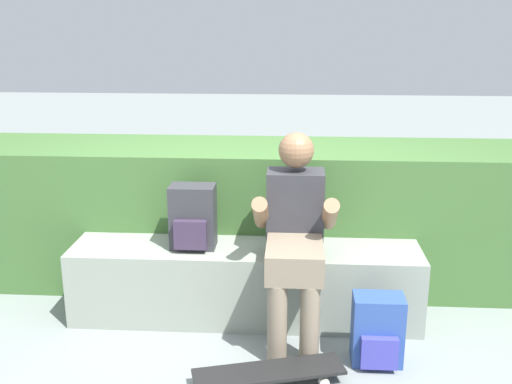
{
  "coord_description": "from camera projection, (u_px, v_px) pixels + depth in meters",
  "views": [
    {
      "loc": [
        0.29,
        -3.22,
        1.88
      ],
      "look_at": [
        0.07,
        0.33,
        0.84
      ],
      "focal_mm": 42.39,
      "sensor_mm": 36.0,
      "label": 1
    }
  ],
  "objects": [
    {
      "name": "skateboard_near_person",
      "position": [
        269.0,
        373.0,
        3.18
      ],
      "size": [
        0.82,
        0.41,
        0.09
      ],
      "color": "black",
      "rests_on": "ground"
    },
    {
      "name": "backpack_on_ground",
      "position": [
        378.0,
        331.0,
        3.36
      ],
      "size": [
        0.28,
        0.23,
        0.4
      ],
      "color": "#2D4C99",
      "rests_on": "ground"
    },
    {
      "name": "person_skater",
      "position": [
        295.0,
        232.0,
        3.52
      ],
      "size": [
        0.49,
        0.62,
        1.23
      ],
      "color": "#333338",
      "rests_on": "ground"
    },
    {
      "name": "backpack_on_bench",
      "position": [
        193.0,
        218.0,
        3.75
      ],
      "size": [
        0.28,
        0.23,
        0.4
      ],
      "color": "#333338",
      "rests_on": "bench_main"
    },
    {
      "name": "bench_main",
      "position": [
        245.0,
        283.0,
        3.86
      ],
      "size": [
        2.2,
        0.46,
        0.48
      ],
      "color": "gray",
      "rests_on": "ground"
    },
    {
      "name": "hedge_row",
      "position": [
        266.0,
        214.0,
        4.37
      ],
      "size": [
        4.66,
        0.79,
        1.0
      ],
      "color": "#3F6731",
      "rests_on": "ground"
    },
    {
      "name": "ground_plane",
      "position": [
        241.0,
        341.0,
        3.63
      ],
      "size": [
        24.0,
        24.0,
        0.0
      ],
      "primitive_type": "plane",
      "color": "gray"
    }
  ]
}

